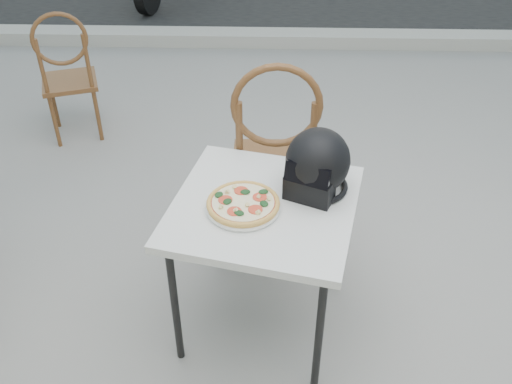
{
  "coord_description": "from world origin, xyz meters",
  "views": [
    {
      "loc": [
        -0.3,
        -2.27,
        2.12
      ],
      "look_at": [
        -0.36,
        -0.41,
        0.75
      ],
      "focal_mm": 40.0,
      "sensor_mm": 36.0,
      "label": 1
    }
  ],
  "objects_px": {
    "cafe_table_main": "(264,216)",
    "cafe_chair_main": "(275,149)",
    "cafe_chair_side": "(67,70)",
    "helmet": "(317,165)",
    "pizza": "(243,203)",
    "plate": "(243,207)"
  },
  "relations": [
    {
      "from": "cafe_table_main",
      "to": "helmet",
      "type": "relative_size",
      "value": 2.43
    },
    {
      "from": "cafe_table_main",
      "to": "pizza",
      "type": "bearing_deg",
      "value": -154.93
    },
    {
      "from": "plate",
      "to": "cafe_chair_side",
      "type": "bearing_deg",
      "value": 126.82
    },
    {
      "from": "helmet",
      "to": "cafe_chair_main",
      "type": "bearing_deg",
      "value": 135.02
    },
    {
      "from": "plate",
      "to": "helmet",
      "type": "distance_m",
      "value": 0.35
    },
    {
      "from": "cafe_chair_main",
      "to": "cafe_chair_side",
      "type": "xyz_separation_m",
      "value": [
        -1.39,
        1.11,
        -0.1
      ]
    },
    {
      "from": "cafe_table_main",
      "to": "helmet",
      "type": "bearing_deg",
      "value": 26.49
    },
    {
      "from": "helmet",
      "to": "plate",
      "type": "bearing_deg",
      "value": -130.05
    },
    {
      "from": "plate",
      "to": "cafe_chair_main",
      "type": "distance_m",
      "value": 0.6
    },
    {
      "from": "cafe_table_main",
      "to": "cafe_chair_main",
      "type": "height_order",
      "value": "cafe_chair_main"
    },
    {
      "from": "pizza",
      "to": "cafe_chair_side",
      "type": "distance_m",
      "value": 2.11
    },
    {
      "from": "plate",
      "to": "cafe_chair_main",
      "type": "bearing_deg",
      "value": 77.51
    },
    {
      "from": "plate",
      "to": "cafe_chair_side",
      "type": "distance_m",
      "value": 2.11
    },
    {
      "from": "pizza",
      "to": "helmet",
      "type": "xyz_separation_m",
      "value": [
        0.3,
        0.15,
        0.09
      ]
    },
    {
      "from": "cafe_table_main",
      "to": "cafe_chair_side",
      "type": "height_order",
      "value": "cafe_chair_side"
    },
    {
      "from": "cafe_chair_side",
      "to": "pizza",
      "type": "bearing_deg",
      "value": 108.11
    },
    {
      "from": "cafe_chair_side",
      "to": "helmet",
      "type": "bearing_deg",
      "value": 116.64
    },
    {
      "from": "cafe_chair_main",
      "to": "cafe_chair_side",
      "type": "height_order",
      "value": "cafe_chair_main"
    },
    {
      "from": "pizza",
      "to": "helmet",
      "type": "relative_size",
      "value": 0.99
    },
    {
      "from": "pizza",
      "to": "cafe_table_main",
      "type": "bearing_deg",
      "value": 25.07
    },
    {
      "from": "cafe_table_main",
      "to": "cafe_chair_side",
      "type": "bearing_deg",
      "value": 129.24
    },
    {
      "from": "cafe_table_main",
      "to": "cafe_chair_main",
      "type": "relative_size",
      "value": 0.79
    }
  ]
}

